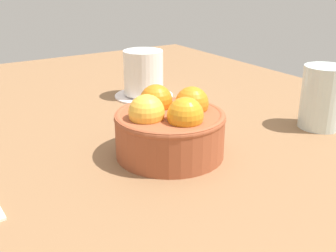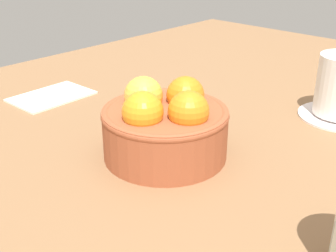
% 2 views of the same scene
% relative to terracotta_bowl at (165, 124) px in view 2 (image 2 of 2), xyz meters
% --- Properties ---
extents(ground_plane, '(1.37, 0.93, 0.03)m').
position_rel_terracotta_bowl_xyz_m(ground_plane, '(-0.00, 0.00, -0.05)').
color(ground_plane, brown).
extents(terracotta_bowl, '(0.14, 0.14, 0.09)m').
position_rel_terracotta_bowl_xyz_m(terracotta_bowl, '(0.00, 0.00, 0.00)').
color(terracotta_bowl, '#9E4C2D').
rests_on(terracotta_bowl, ground_plane).
extents(folded_napkin, '(0.12, 0.08, 0.01)m').
position_rel_terracotta_bowl_xyz_m(folded_napkin, '(-0.02, -0.26, -0.04)').
color(folded_napkin, white).
rests_on(folded_napkin, ground_plane).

